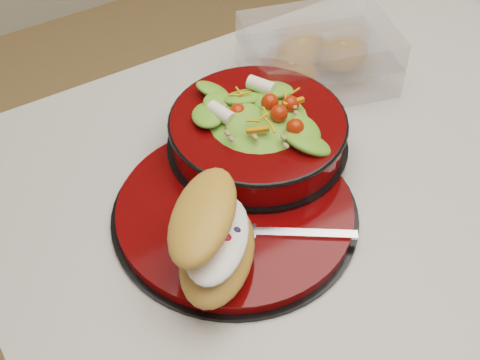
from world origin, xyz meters
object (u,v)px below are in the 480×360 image
island_counter (369,307)px  croissant (214,237)px  dinner_plate (236,211)px  fork (285,232)px  salad_bowl (258,126)px  pastry_box (317,55)px

island_counter → croissant: croissant is taller
dinner_plate → fork: size_ratio=2.18×
salad_bowl → fork: size_ratio=1.72×
salad_bowl → island_counter: bearing=-22.0°
dinner_plate → pastry_box: (0.26, 0.19, 0.03)m
salad_bowl → fork: 0.16m
dinner_plate → salad_bowl: 0.13m
dinner_plate → croissant: 0.11m
island_counter → pastry_box: pastry_box is taller
dinner_plate → salad_bowl: (0.08, 0.08, 0.05)m
pastry_box → fork: bearing=-116.7°
salad_bowl → pastry_box: 0.21m
island_counter → fork: bearing=-166.4°
dinner_plate → island_counter: bearing=-1.1°
fork → pastry_box: bearing=-8.3°
dinner_plate → pastry_box: size_ratio=1.25×
island_counter → dinner_plate: (-0.30, 0.01, 0.46)m
dinner_plate → fork: 0.08m
dinner_plate → croissant: bearing=-136.9°
fork → pastry_box: pastry_box is taller
island_counter → dinner_plate: dinner_plate is taller
croissant → dinner_plate: bearing=-4.9°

